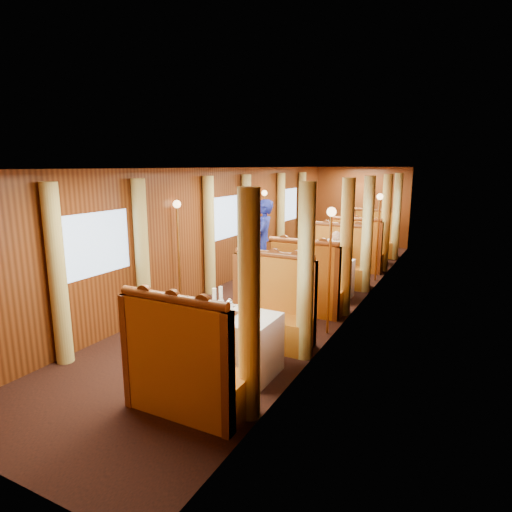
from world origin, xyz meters
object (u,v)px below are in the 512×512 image
Objects in this scene: banquette_far_aft at (373,241)px; banquette_mid_fwd at (305,289)px; table_mid at (324,279)px; passenger at (335,254)px; teapot_back at (230,307)px; rose_vase_mid at (326,251)px; table_near at (234,343)px; banquette_near_aft at (269,315)px; tea_tray at (224,314)px; teapot_right at (224,313)px; banquette_near_fwd at (185,374)px; steward at (263,241)px; fruit_plate at (248,320)px; banquette_far_fwd at (356,253)px; teapot_left at (216,310)px; banquette_mid_aft at (338,266)px; table_far at (365,248)px; rose_vase_far at (367,228)px.

banquette_mid_fwd is at bearing -90.00° from banquette_far_aft.
passenger is at bearing 90.00° from table_mid.
rose_vase_mid is (0.10, 3.48, 0.11)m from teapot_back.
banquette_near_aft is at bearing 90.00° from table_near.
banquette_near_aft is 1.12m from tea_tray.
banquette_near_aft is 8.08× the size of teapot_right.
banquette_near_fwd is 0.73× the size of steward.
steward is (-1.56, 1.52, 0.49)m from banquette_mid_fwd.
banquette_near_aft is at bearing -90.00° from passenger.
table_near is 4.52× the size of fruit_plate.
banquette_mid_fwd is 2.67m from teapot_right.
banquette_far_fwd reaches higher than table_near.
banquette_far_aft is 7.98m from teapot_back.
banquette_near_aft is 1.00× the size of banquette_mid_fwd.
table_near is 6.52× the size of teapot_left.
banquette_near_fwd is 1.00m from fruit_plate.
fruit_plate is (0.38, -0.06, 0.01)m from tea_tray.
banquette_mid_aft is 8.28× the size of teapot_back.
banquette_near_fwd is 2.03m from banquette_near_aft.
table_far is at bearing 92.13° from fruit_plate.
banquette_far_fwd is at bearing -90.56° from rose_vase_far.
fruit_plate is at bearing -86.52° from passenger.
teapot_left is at bearing -91.62° from banquette_far_fwd.
banquette_far_fwd is at bearing 123.31° from steward.
banquette_near_fwd is 1.00× the size of banquette_far_fwd.
table_mid is at bearing -116.17° from rose_vase_mid.
teapot_right is 0.31m from fruit_plate.
teapot_left is at bearing 158.17° from teapot_right.
steward is at bearing -111.31° from banquette_far_aft.
table_mid is at bearing -90.00° from banquette_far_aft.
steward is (-1.56, -4.01, 0.49)m from banquette_far_aft.
table_far is at bearing 79.65° from teapot_left.
fruit_plate is at bearing -23.70° from table_near.
banquette_mid_fwd is 8.28× the size of teapot_back.
teapot_left is 0.69× the size of fruit_plate.
table_far is 1.38× the size of passenger.
banquette_far_fwd is at bearing 90.00° from banquette_mid_fwd.
table_near is at bearing -90.21° from rose_vase_mid.
table_far is at bearing 90.00° from banquette_near_fwd.
banquette_near_fwd and banquette_mid_fwd have the same top height.
teapot_right is (0.13, -0.03, 0.00)m from teapot_left.
table_near is at bearing 90.00° from banquette_near_fwd.
banquette_mid_aft is at bearing -90.00° from banquette_far_fwd.
banquette_far_fwd is at bearing 90.00° from table_near.
table_near is 3.57m from rose_vase_mid.
fruit_plate is 3.65m from rose_vase_mid.
banquette_mid_fwd is (0.00, -1.01, 0.05)m from table_mid.
steward reaches higher than teapot_right.
banquette_mid_aft is at bearing 89.69° from steward.
tea_tray is at bearing 1.27° from steward.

